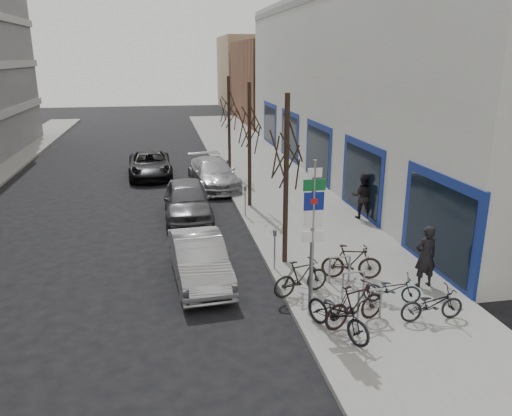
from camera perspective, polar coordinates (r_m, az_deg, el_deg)
name	(u,v)px	position (r m, az deg, el deg)	size (l,w,h in m)	color
ground	(217,329)	(12.87, -4.47, -13.57)	(120.00, 120.00, 0.00)	black
sidewalk_east	(291,204)	(22.71, 4.01, 0.41)	(5.00, 70.00, 0.15)	slate
commercial_building	(474,84)	(32.57, 23.68, 12.89)	(20.00, 32.00, 10.00)	#B7B7B2
brick_building_far	(298,82)	(53.01, 4.86, 14.16)	(12.00, 14.00, 8.00)	brown
tan_building_far	(272,72)	(67.66, 1.80, 15.23)	(13.00, 12.00, 9.00)	#937A5B
highway_sign_pole	(313,230)	(12.26, 6.49, -2.53)	(0.55, 0.10, 4.20)	gray
bike_rack	(353,282)	(13.92, 11.08, -8.31)	(0.66, 2.26, 0.83)	gray
tree_near	(287,140)	(15.20, 3.54, 7.75)	(1.80, 1.80, 5.50)	black
tree_mid	(249,116)	(21.50, -0.76, 10.48)	(1.80, 1.80, 5.50)	black
tree_far	(229,103)	(27.89, -3.13, 11.95)	(1.80, 1.80, 5.50)	black
meter_front	(275,246)	(15.46, 2.15, -4.33)	(0.10, 0.08, 1.27)	gray
meter_mid	(245,198)	(20.59, -1.24, 1.14)	(0.10, 0.08, 1.27)	gray
meter_back	(228,170)	(25.86, -3.26, 4.40)	(0.10, 0.08, 1.27)	gray
bike_near_left	(338,311)	(12.19, 9.38, -11.56)	(0.60, 1.97, 1.20)	black
bike_near_right	(355,304)	(12.68, 11.25, -10.70)	(0.55, 1.85, 1.12)	black
bike_mid_curb	(392,286)	(14.01, 15.31, -8.65)	(0.46, 1.52, 0.93)	black
bike_mid_inner	(301,277)	(13.99, 5.18, -7.82)	(0.52, 1.74, 1.06)	black
bike_far_curb	(432,301)	(13.41, 19.50, -10.04)	(0.51, 1.68, 1.02)	black
bike_far_inner	(352,261)	(15.14, 10.86, -6.02)	(0.53, 1.80, 1.09)	black
parked_car_front	(199,259)	(15.12, -6.52, -5.83)	(1.48, 4.25, 1.40)	#A0A0A5
parked_car_mid	(187,200)	(20.89, -7.85, 0.91)	(1.91, 4.75, 1.62)	#4E4D52
parked_car_back	(213,174)	(25.82, -4.91, 3.95)	(2.08, 5.11, 1.48)	#A3A4A8
lane_car	(150,164)	(28.76, -12.02, 4.89)	(2.31, 5.01, 1.39)	black
pedestrian_near	(426,256)	(15.06, 18.82, -5.25)	(0.67, 0.44, 1.84)	black
pedestrian_far	(363,196)	(20.74, 12.08, 1.38)	(0.69, 0.47, 1.88)	black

